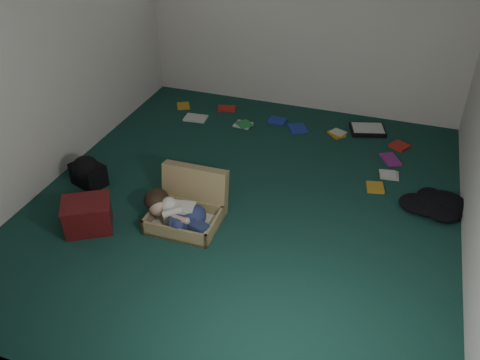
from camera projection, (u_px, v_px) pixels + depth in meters
The scene contains 11 objects.
floor at pixel (245, 201), 4.98m from camera, with size 4.50×4.50×0.00m, color #163F36.
wall_back at pixel (306, 7), 6.01m from camera, with size 4.50×4.50×0.00m, color white.
wall_front at pixel (101, 246), 2.48m from camera, with size 4.50×4.50×0.00m, color white.
wall_left at pixel (45, 50), 4.79m from camera, with size 4.50×4.50×0.00m, color white.
suitcase at pixel (189, 206), 4.68m from camera, with size 0.64×0.62×0.46m.
person at pixel (177, 212), 4.54m from camera, with size 0.68×0.33×0.29m.
maroon_bin at pixel (88, 215), 4.55m from camera, with size 0.54×0.50×0.29m.
backpack at pixel (88, 174), 5.16m from camera, with size 0.42×0.34×0.25m, color black, non-canonical shape.
clothing_pile at pixel (429, 199), 4.87m from camera, with size 0.49×0.40×0.15m, color black, non-canonical shape.
paper_tray at pixel (368, 130), 6.14m from camera, with size 0.47×0.41×0.06m.
book_scatter at pixel (302, 135), 6.07m from camera, with size 3.04×1.46×0.02m.
Camera 1 is at (1.26, -3.80, 2.96)m, focal length 38.00 mm.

